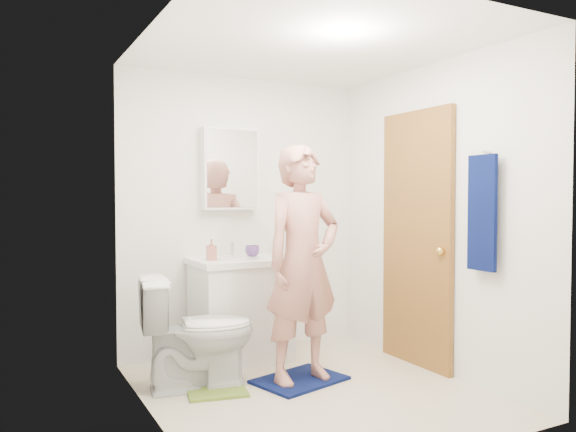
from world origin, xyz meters
The scene contains 22 objects.
floor centered at (0.00, 0.00, -0.01)m, with size 2.20×2.40×0.02m, color beige.
ceiling centered at (0.00, 0.00, 2.41)m, with size 2.20×2.40×0.02m, color white.
wall_back centered at (0.00, 1.21, 1.20)m, with size 2.20×0.02×2.40m, color white.
wall_front centered at (0.00, -1.21, 1.20)m, with size 2.20×0.02×2.40m, color white.
wall_left centered at (-1.11, 0.00, 1.20)m, with size 0.02×2.40×2.40m, color white.
wall_right centered at (1.11, 0.00, 1.20)m, with size 0.02×2.40×2.40m, color white.
vanity_cabinet centered at (-0.15, 0.91, 0.40)m, with size 0.75×0.55×0.80m, color white.
countertop centered at (-0.15, 0.91, 0.83)m, with size 0.79×0.59×0.05m, color white.
sink_basin centered at (-0.15, 0.91, 0.84)m, with size 0.40×0.40×0.03m, color white.
faucet centered at (-0.15, 1.09, 0.91)m, with size 0.03×0.03×0.12m, color silver.
medicine_cabinet centered at (-0.15, 1.14, 1.60)m, with size 0.50×0.12×0.70m, color white.
mirror_panel centered at (-0.15, 1.08, 1.60)m, with size 0.46×0.01×0.66m, color white.
door centered at (1.07, 0.15, 1.02)m, with size 0.05×0.80×2.05m, color #9C672B.
door_knob centered at (1.03, -0.17, 0.95)m, with size 0.07×0.07×0.07m, color gold.
towel centered at (1.03, -0.57, 1.25)m, with size 0.03×0.24×0.80m, color #071145.
towel_hook centered at (1.07, -0.57, 1.67)m, with size 0.02×0.02×0.06m, color silver.
toilet centered at (-0.68, 0.43, 0.40)m, with size 0.45×0.79×0.81m, color white.
bath_mat centered at (0.02, 0.21, 0.01)m, with size 0.63×0.45×0.02m, color #071145.
green_rug centered at (-0.60, 0.28, 0.01)m, with size 0.40×0.34×0.02m, color olive.
soap_dispenser centered at (-0.41, 0.90, 0.93)m, with size 0.08×0.08×0.17m, color #B06552.
toothbrush_cup centered at (-0.01, 0.98, 0.90)m, with size 0.12×0.12×0.09m, color #5E397F.
man centered at (0.03, 0.18, 0.88)m, with size 0.63×0.41×1.71m, color tan.
Camera 1 is at (-1.95, -3.37, 1.36)m, focal length 35.00 mm.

